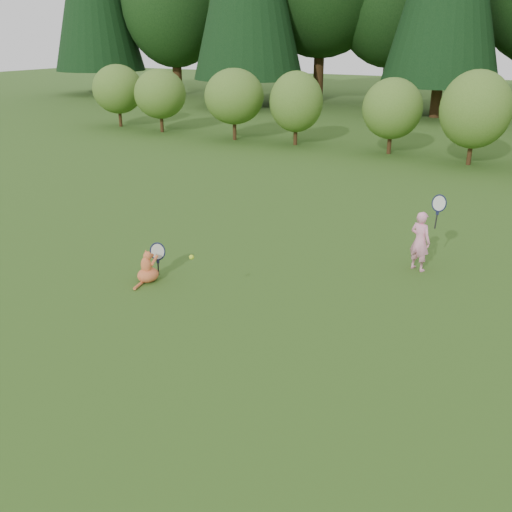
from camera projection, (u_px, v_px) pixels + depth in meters
The scene contains 5 objects.
ground at pixel (218, 317), 8.21m from camera, with size 100.00×100.00×0.00m, color #2C4E16.
shrub_row at pixel (429, 113), 18.37m from camera, with size 28.00×3.00×2.80m, color #436B21, non-canonical shape.
child at pixel (421, 240), 9.65m from camera, with size 0.61×0.40×1.56m.
cat at pixel (148, 265), 9.30m from camera, with size 0.45×0.73×0.73m.
tennis_ball at pixel (192, 257), 7.86m from camera, with size 0.07×0.07×0.07m.
Camera 1 is at (3.94, -6.20, 3.81)m, focal length 40.00 mm.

